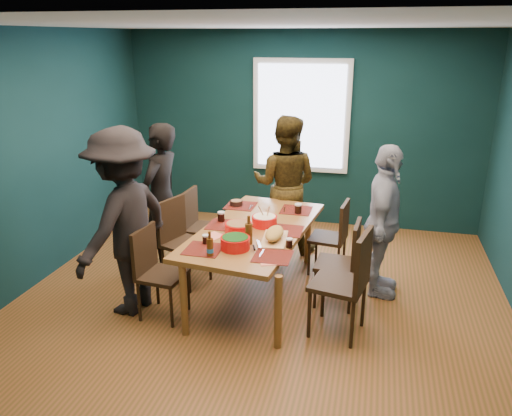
{
  "coord_description": "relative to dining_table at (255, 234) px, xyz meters",
  "views": [
    {
      "loc": [
        1.04,
        -4.43,
        2.61
      ],
      "look_at": [
        -0.07,
        0.13,
        0.98
      ],
      "focal_mm": 35.0,
      "sensor_mm": 36.0,
      "label": 1
    }
  ],
  "objects": [
    {
      "name": "beer_bottle_a",
      "position": [
        -0.22,
        -0.76,
        0.15
      ],
      "size": [
        0.06,
        0.06,
        0.23
      ],
      "color": "#47260C",
      "rests_on": "dining_table"
    },
    {
      "name": "person_right",
      "position": [
        1.28,
        0.33,
        0.13
      ],
      "size": [
        0.45,
        0.96,
        1.61
      ],
      "primitive_type": "imported",
      "rotation": [
        0.0,
        0.0,
        1.51
      ],
      "color": "white",
      "rests_on": "floor"
    },
    {
      "name": "chair_right_near",
      "position": [
        1.0,
        -0.55,
        -0.08
      ],
      "size": [
        0.54,
        0.54,
        1.02
      ],
      "rotation": [
        0.0,
        0.0,
        -0.2
      ],
      "color": "black",
      "rests_on": "floor"
    },
    {
      "name": "cutting_board",
      "position": [
        0.26,
        -0.27,
        0.13
      ],
      "size": [
        0.29,
        0.57,
        0.12
      ],
      "rotation": [
        0.0,
        0.0,
        0.09
      ],
      "color": "tan",
      "rests_on": "dining_table"
    },
    {
      "name": "cola_glass_c",
      "position": [
        0.36,
        0.54,
        0.13
      ],
      "size": [
        0.08,
        0.08,
        0.11
      ],
      "color": "black",
      "rests_on": "dining_table"
    },
    {
      "name": "small_bowl",
      "position": [
        -0.38,
        0.64,
        0.1
      ],
      "size": [
        0.15,
        0.15,
        0.06
      ],
      "color": "black",
      "rests_on": "dining_table"
    },
    {
      "name": "person_back",
      "position": [
        0.08,
        1.27,
        0.18
      ],
      "size": [
        0.86,
        0.68,
        1.71
      ],
      "primitive_type": "imported",
      "rotation": [
        0.0,
        0.0,
        3.1
      ],
      "color": "black",
      "rests_on": "floor"
    },
    {
      "name": "chair_left_mid",
      "position": [
        -0.87,
        0.1,
        -0.13
      ],
      "size": [
        0.54,
        0.54,
        0.94
      ],
      "rotation": [
        0.0,
        0.0,
        -0.33
      ],
      "color": "black",
      "rests_on": "floor"
    },
    {
      "name": "cola_glass_a",
      "position": [
        -0.35,
        -0.51,
        0.12
      ],
      "size": [
        0.07,
        0.07,
        0.09
      ],
      "color": "black",
      "rests_on": "dining_table"
    },
    {
      "name": "napkin_a",
      "position": [
        0.39,
        0.06,
        0.07
      ],
      "size": [
        0.17,
        0.17,
        0.0
      ],
      "primitive_type": "cube",
      "rotation": [
        0.0,
        0.0,
        -0.22
      ],
      "color": "#FF7F6B",
      "rests_on": "dining_table"
    },
    {
      "name": "person_near_left",
      "position": [
        -1.14,
        -0.59,
        0.24
      ],
      "size": [
        0.93,
        1.31,
        1.84
      ],
      "primitive_type": "imported",
      "rotation": [
        0.0,
        0.0,
        4.49
      ],
      "color": "black",
      "rests_on": "floor"
    },
    {
      "name": "room",
      "position": [
        0.1,
        0.09,
        0.69
      ],
      "size": [
        5.01,
        5.01,
        2.71
      ],
      "color": "brown",
      "rests_on": "ground"
    },
    {
      "name": "napkin_b",
      "position": [
        -0.33,
        -0.3,
        0.07
      ],
      "size": [
        0.22,
        0.22,
        0.0
      ],
      "primitive_type": "cube",
      "rotation": [
        0.0,
        0.0,
        -0.47
      ],
      "color": "#FF7F6B",
      "rests_on": "dining_table"
    },
    {
      "name": "person_far_left",
      "position": [
        -1.19,
        0.39,
        0.18
      ],
      "size": [
        0.48,
        0.67,
        1.71
      ],
      "primitive_type": "imported",
      "rotation": [
        0.0,
        0.0,
        4.6
      ],
      "color": "black",
      "rests_on": "floor"
    },
    {
      "name": "chair_left_far",
      "position": [
        -0.85,
        0.63,
        -0.15
      ],
      "size": [
        0.43,
        0.43,
        0.9
      ],
      "rotation": [
        0.0,
        0.0,
        -0.05
      ],
      "color": "black",
      "rests_on": "floor"
    },
    {
      "name": "chair_right_far",
      "position": [
        0.77,
        0.69,
        -0.17
      ],
      "size": [
        0.43,
        0.43,
        0.86
      ],
      "rotation": [
        0.0,
        0.0,
        -0.12
      ],
      "color": "black",
      "rests_on": "floor"
    },
    {
      "name": "cola_glass_d",
      "position": [
        -0.39,
        0.09,
        0.13
      ],
      "size": [
        0.08,
        0.08,
        0.11
      ],
      "color": "black",
      "rests_on": "dining_table"
    },
    {
      "name": "chair_right_mid",
      "position": [
        0.93,
        -0.0,
        -0.16
      ],
      "size": [
        0.43,
        0.43,
        0.89
      ],
      "rotation": [
        0.0,
        0.0,
        -0.07
      ],
      "color": "black",
      "rests_on": "floor"
    },
    {
      "name": "bowl_salad",
      "position": [
        -0.12,
        -0.19,
        0.13
      ],
      "size": [
        0.27,
        0.27,
        0.11
      ],
      "color": "red",
      "rests_on": "dining_table"
    },
    {
      "name": "chair_left_near",
      "position": [
        -0.84,
        -0.63,
        -0.16
      ],
      "size": [
        0.44,
        0.44,
        0.9
      ],
      "rotation": [
        0.0,
        0.0,
        -0.1
      ],
      "color": "black",
      "rests_on": "floor"
    },
    {
      "name": "dining_table",
      "position": [
        0.0,
        0.0,
        0.0
      ],
      "size": [
        1.21,
        2.07,
        0.75
      ],
      "rotation": [
        0.0,
        0.0,
        -0.12
      ],
      "color": "brown",
      "rests_on": "floor"
    },
    {
      "name": "bowl_dumpling",
      "position": [
        0.08,
        0.09,
        0.13
      ],
      "size": [
        0.26,
        0.26,
        0.24
      ],
      "color": "red",
      "rests_on": "dining_table"
    },
    {
      "name": "beer_bottle_b",
      "position": [
        0.04,
        -0.41,
        0.18
      ],
      "size": [
        0.07,
        0.07,
        0.28
      ],
      "color": "#47260C",
      "rests_on": "dining_table"
    },
    {
      "name": "bowl_herbs",
      "position": [
        -0.05,
        -0.55,
        0.13
      ],
      "size": [
        0.27,
        0.27,
        0.12
      ],
      "color": "red",
      "rests_on": "dining_table"
    },
    {
      "name": "napkin_c",
      "position": [
        0.32,
        -0.76,
        0.07
      ],
      "size": [
        0.2,
        0.2,
        0.0
      ],
      "primitive_type": "cube",
      "rotation": [
        0.0,
        0.0,
        0.33
      ],
      "color": "#FF7F6B",
      "rests_on": "dining_table"
    },
    {
      "name": "cola_glass_b",
      "position": [
        0.43,
        -0.41,
        0.12
      ],
      "size": [
        0.07,
        0.07,
        0.09
      ],
      "color": "black",
      "rests_on": "dining_table"
    }
  ]
}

